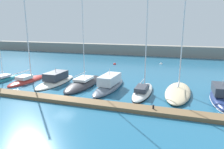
# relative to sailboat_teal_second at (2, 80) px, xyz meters

# --- Properties ---
(ground_plane) EXTENTS (120.00, 120.00, 0.00)m
(ground_plane) POSITION_rel_sailboat_teal_second_xyz_m (14.45, -4.19, -0.16)
(ground_plane) COLOR #236084
(dock_pier) EXTENTS (42.92, 1.78, 0.45)m
(dock_pier) POSITION_rel_sailboat_teal_second_xyz_m (14.45, -5.42, 0.07)
(dock_pier) COLOR brown
(dock_pier) RESTS_ON ground_plane
(breakwater_seawall) EXTENTS (108.00, 3.38, 3.20)m
(breakwater_seawall) POSITION_rel_sailboat_teal_second_xyz_m (14.45, 38.46, 1.44)
(breakwater_seawall) COLOR gray
(breakwater_seawall) RESTS_ON ground_plane
(sailboat_teal_second) EXTENTS (2.87, 7.85, 14.16)m
(sailboat_teal_second) POSITION_rel_sailboat_teal_second_xyz_m (0.00, 0.00, 0.00)
(sailboat_teal_second) COLOR #19707F
(sailboat_teal_second) RESTS_ON ground_plane
(sailboat_red_third) EXTENTS (3.06, 8.22, 16.05)m
(sailboat_red_third) POSITION_rel_sailboat_teal_second_xyz_m (4.52, 0.84, 0.21)
(sailboat_red_third) COLOR #B72D28
(sailboat_red_third) RESTS_ON ground_plane
(motorboat_ivory_fourth) EXTENTS (3.55, 9.74, 2.75)m
(motorboat_ivory_fourth) POSITION_rel_sailboat_teal_second_xyz_m (9.48, 1.72, 0.29)
(motorboat_ivory_fourth) COLOR silver
(motorboat_ivory_fourth) RESTS_ON ground_plane
(sailboat_charcoal_fifth) EXTENTS (3.65, 10.54, 19.59)m
(sailboat_charcoal_fifth) POSITION_rel_sailboat_teal_second_xyz_m (14.48, 1.73, 0.17)
(sailboat_charcoal_fifth) COLOR #2D2D33
(sailboat_charcoal_fifth) RESTS_ON ground_plane
(motorboat_slate_sixth) EXTENTS (3.27, 10.13, 3.22)m
(motorboat_slate_sixth) POSITION_rel_sailboat_teal_second_xyz_m (18.86, 1.33, 0.51)
(motorboat_slate_sixth) COLOR slate
(motorboat_slate_sixth) RESTS_ON ground_plane
(sailboat_white_seventh) EXTENTS (2.57, 8.72, 16.20)m
(sailboat_white_seventh) POSITION_rel_sailboat_teal_second_xyz_m (23.94, 0.62, 0.24)
(sailboat_white_seventh) COLOR white
(sailboat_white_seventh) RESTS_ON ground_plane
(sailboat_sand_eighth) EXTENTS (3.83, 10.31, 15.29)m
(sailboat_sand_eighth) POSITION_rel_sailboat_teal_second_xyz_m (28.56, 1.84, 0.19)
(sailboat_sand_eighth) COLOR beige
(sailboat_sand_eighth) RESTS_ON ground_plane
(motorboat_navy_ninth) EXTENTS (2.53, 8.46, 2.99)m
(motorboat_navy_ninth) POSITION_rel_sailboat_teal_second_xyz_m (33.69, 0.80, 0.37)
(motorboat_navy_ninth) COLOR navy
(motorboat_navy_ninth) RESTS_ON ground_plane
(mooring_buoy_red) EXTENTS (0.74, 0.74, 0.74)m
(mooring_buoy_red) POSITION_rel_sailboat_teal_second_xyz_m (13.77, 20.40, -0.16)
(mooring_buoy_red) COLOR red
(mooring_buoy_red) RESTS_ON ground_plane
(mooring_buoy_white) EXTENTS (0.66, 0.66, 0.66)m
(mooring_buoy_white) POSITION_rel_sailboat_teal_second_xyz_m (24.41, 24.31, -0.16)
(mooring_buoy_white) COLOR white
(mooring_buoy_white) RESTS_ON ground_plane
(dock_bollard) EXTENTS (0.20, 0.20, 0.44)m
(dock_bollard) POSITION_rel_sailboat_teal_second_xyz_m (26.09, -5.42, 0.51)
(dock_bollard) COLOR black
(dock_bollard) RESTS_ON dock_pier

